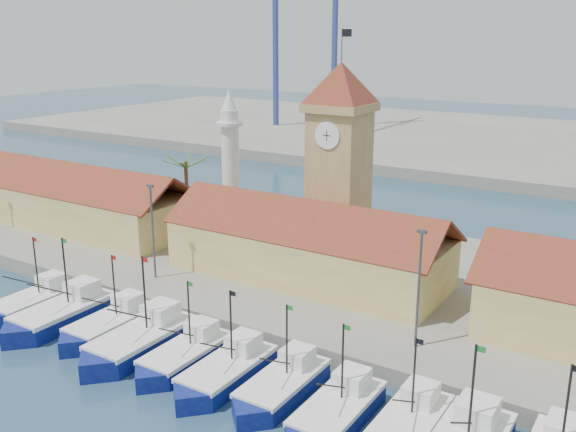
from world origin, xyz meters
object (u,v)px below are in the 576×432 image
Objects in this scene: boat_0 at (32,304)px; boat_5 at (225,374)px; clock_tower at (339,158)px; minaret at (231,161)px.

boat_0 is 21.87m from boat_5.
boat_5 is at bearing -1.24° from boat_0.
clock_tower reaches higher than minaret.
minaret is at bearing 126.07° from boat_5.
boat_0 is at bearing -128.17° from clock_tower.
clock_tower is (-3.67, 23.62, 11.22)m from boat_5.
clock_tower reaches higher than boat_0.
boat_5 is 26.41m from clock_tower.
clock_tower is 15.30m from minaret.
clock_tower is (18.20, 23.15, 11.23)m from boat_0.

